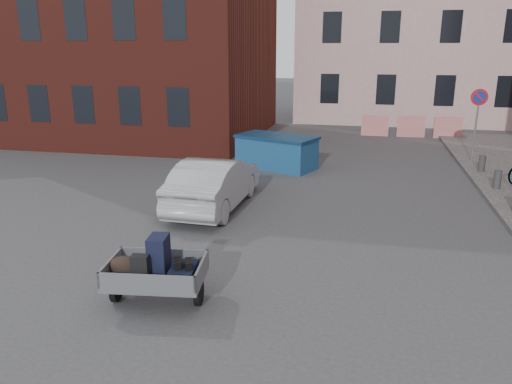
# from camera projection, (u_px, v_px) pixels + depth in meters

# --- Properties ---
(ground) EXTENTS (120.00, 120.00, 0.00)m
(ground) POSITION_uv_depth(u_px,v_px,m) (265.00, 245.00, 11.06)
(ground) COLOR #38383A
(ground) RESTS_ON ground
(far_building) EXTENTS (6.00, 6.00, 8.00)m
(far_building) POSITION_uv_depth(u_px,v_px,m) (46.00, 50.00, 34.66)
(far_building) COLOR maroon
(far_building) RESTS_ON ground
(no_parking_sign) EXTENTS (0.60, 0.09, 2.65)m
(no_parking_sign) POSITION_uv_depth(u_px,v_px,m) (478.00, 110.00, 18.15)
(no_parking_sign) COLOR gray
(no_parking_sign) RESTS_ON sidewalk
(barriers) EXTENTS (4.70, 0.18, 1.00)m
(barriers) POSITION_uv_depth(u_px,v_px,m) (411.00, 127.00, 24.12)
(barriers) COLOR red
(barriers) RESTS_ON ground
(trailer) EXTENTS (1.73, 1.89, 1.20)m
(trailer) POSITION_uv_depth(u_px,v_px,m) (155.00, 270.00, 8.40)
(trailer) COLOR black
(trailer) RESTS_ON ground
(dumpster) EXTENTS (3.14, 2.37, 1.18)m
(dumpster) POSITION_uv_depth(u_px,v_px,m) (277.00, 152.00, 17.94)
(dumpster) COLOR navy
(dumpster) RESTS_ON ground
(silver_car) EXTENTS (1.61, 4.24, 1.38)m
(silver_car) POSITION_uv_depth(u_px,v_px,m) (214.00, 183.00, 13.47)
(silver_car) COLOR #9FA0A6
(silver_car) RESTS_ON ground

